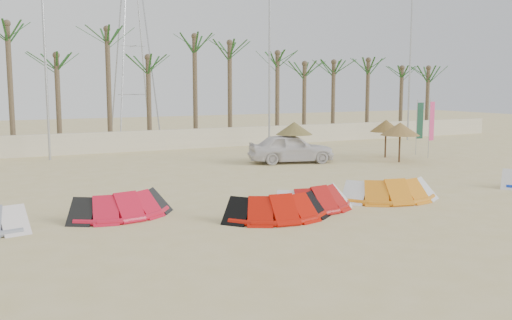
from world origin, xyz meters
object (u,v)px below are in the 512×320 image
parasol_left (294,128)px  parasol_right (386,126)px  kite_red_left (120,203)px  kite_red_right (311,197)px  kite_red_mid (273,205)px  parasol_mid (400,129)px  car (291,148)px  kite_orange (385,188)px

parasol_left → parasol_right: bearing=-7.2°
kite_red_left → parasol_right: size_ratio=1.63×
kite_red_left → parasol_right: parasol_right is taller
kite_red_right → kite_red_left: bearing=162.8°
parasol_left → parasol_right: size_ratio=1.00×
kite_red_mid → parasol_mid: bearing=34.4°
kite_red_left → car: 14.20m
parasol_mid → car: (-5.39, 2.51, -1.04)m
kite_red_mid → kite_red_right: bearing=18.6°
kite_orange → parasol_mid: 10.79m
kite_red_left → kite_red_mid: same height
parasol_left → kite_orange: bearing=-102.1°
kite_orange → parasol_left: 10.81m
kite_red_mid → kite_orange: bearing=8.2°
kite_red_right → parasol_mid: size_ratio=1.52×
kite_orange → parasol_right: bearing=50.7°
kite_red_right → parasol_left: parasol_left is taller
car → kite_orange: bearing=-175.6°
parasol_mid → kite_red_mid: bearing=-145.6°
parasol_right → parasol_left: bearing=172.8°
kite_red_left → kite_red_right: bearing=-17.2°
kite_red_right → car: 11.68m
parasol_mid → parasol_right: parasol_right is taller
kite_red_left → parasol_right: bearing=24.7°
parasol_mid → car: size_ratio=0.47×
kite_red_right → parasol_left: bearing=62.4°
kite_red_right → car: bearing=63.2°
kite_red_mid → parasol_mid: parasol_mid is taller
kite_red_right → kite_orange: bearing=2.3°
parasol_left → parasol_mid: 5.76m
parasol_left → car: (-0.30, -0.19, -1.06)m
kite_red_right → parasol_mid: bearing=36.6°
parasol_mid → kite_red_right: bearing=-143.4°
kite_red_mid → car: (7.04, 11.02, 0.37)m
kite_red_left → parasol_mid: parasol_mid is taller
parasol_mid → car: parasol_mid is taller
kite_orange → parasol_right: parasol_right is taller
kite_red_mid → kite_orange: 5.13m
kite_red_mid → kite_red_right: same height
kite_red_mid → kite_orange: size_ratio=0.92×
car → parasol_left: bearing=-42.2°
parasol_left → parasol_mid: (5.09, -2.70, -0.03)m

